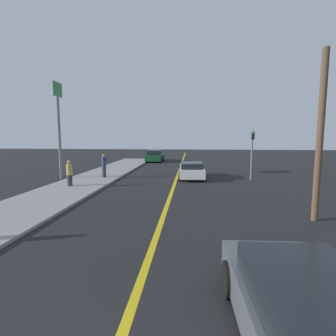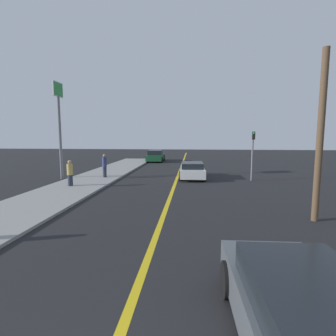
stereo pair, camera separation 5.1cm
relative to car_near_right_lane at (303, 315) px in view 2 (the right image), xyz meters
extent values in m
cube|color=gold|center=(-2.70, 15.58, -0.64)|extent=(0.20, 60.00, 0.01)
cube|color=gray|center=(-8.72, 14.27, -0.58)|extent=(3.61, 33.37, 0.11)
cube|color=#4C5156|center=(0.00, 0.05, -0.12)|extent=(1.84, 4.19, 0.65)
cube|color=black|center=(0.00, -0.16, 0.43)|extent=(1.59, 2.32, 0.45)
cylinder|color=black|center=(-0.86, 1.31, -0.28)|extent=(0.24, 0.72, 0.72)
cylinder|color=black|center=(0.79, 1.36, -0.28)|extent=(0.24, 0.72, 0.72)
cube|color=silver|center=(-1.58, 15.96, -0.15)|extent=(1.87, 4.16, 0.59)
cube|color=black|center=(-1.58, 15.75, 0.35)|extent=(1.61, 2.30, 0.41)
cylinder|color=black|center=(-2.44, 17.21, -0.28)|extent=(0.24, 0.72, 0.72)
cylinder|color=black|center=(-0.78, 17.26, -0.28)|extent=(0.24, 0.72, 0.72)
cylinder|color=black|center=(-2.37, 14.66, -0.28)|extent=(0.24, 0.72, 0.72)
cylinder|color=black|center=(-0.71, 14.71, -0.28)|extent=(0.24, 0.72, 0.72)
cube|color=#144728|center=(-6.10, 28.55, -0.12)|extent=(1.93, 4.49, 0.68)
cube|color=black|center=(-6.10, 28.33, 0.50)|extent=(1.67, 2.48, 0.55)
cylinder|color=black|center=(-7.01, 29.92, -0.31)|extent=(0.23, 0.66, 0.66)
cylinder|color=black|center=(-5.24, 29.95, -0.31)|extent=(0.23, 0.66, 0.66)
cylinder|color=black|center=(-6.97, 27.15, -0.31)|extent=(0.23, 0.66, 0.66)
cylinder|color=black|center=(-5.20, 27.18, -0.31)|extent=(0.23, 0.66, 0.66)
cylinder|color=#282D3D|center=(-9.00, 11.59, -0.19)|extent=(0.30, 0.30, 0.67)
cylinder|color=tan|center=(-9.00, 11.59, 0.48)|extent=(0.35, 0.35, 0.67)
sphere|color=tan|center=(-9.00, 11.59, 0.93)|extent=(0.23, 0.23, 0.23)
cylinder|color=#282D3D|center=(-8.02, 15.07, -0.15)|extent=(0.28, 0.28, 0.74)
cylinder|color=navy|center=(-8.02, 15.07, 0.59)|extent=(0.33, 0.33, 0.74)
sphere|color=tan|center=(-8.02, 15.07, 1.07)|extent=(0.21, 0.21, 0.21)
cylinder|color=slate|center=(2.61, 15.21, 1.08)|extent=(0.12, 0.12, 3.44)
cube|color=black|center=(2.61, 15.03, 2.53)|extent=(0.18, 0.18, 0.55)
sphere|color=green|center=(2.61, 14.94, 2.69)|extent=(0.14, 0.14, 0.14)
cylinder|color=slate|center=(-11.13, 14.67, 2.35)|extent=(0.20, 0.20, 5.97)
cube|color=silver|center=(-11.13, 14.67, 5.79)|extent=(0.08, 1.32, 1.03)
cube|color=#238438|center=(-11.13, 14.67, 5.79)|extent=(0.12, 1.20, 0.91)
cylinder|color=brown|center=(2.99, 6.36, 2.46)|extent=(0.24, 0.24, 6.20)
camera|label=1|loc=(-1.64, -3.58, 2.51)|focal=28.00mm
camera|label=2|loc=(-1.59, -3.57, 2.51)|focal=28.00mm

